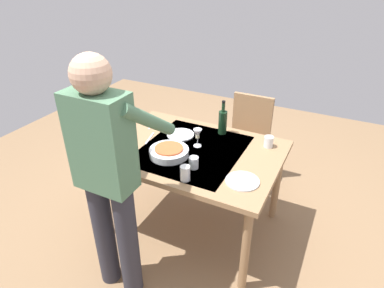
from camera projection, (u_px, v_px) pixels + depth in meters
name	position (u px, v px, depth m)	size (l,w,h in m)	color
ground_plane	(192.00, 224.00, 3.00)	(6.00, 6.00, 0.00)	#846647
dining_table	(192.00, 158.00, 2.66)	(1.37, 0.99, 0.77)	#93704C
chair_near	(248.00, 135.00, 3.35)	(0.40, 0.40, 0.91)	brown
person_server	(108.00, 172.00, 2.01)	(0.42, 0.61, 1.69)	#2D2D38
wine_bottle	(223.00, 121.00, 2.81)	(0.07, 0.07, 0.30)	black
wine_glass_left	(198.00, 135.00, 2.61)	(0.07, 0.07, 0.15)	white
water_cup_near_left	(269.00, 142.00, 2.64)	(0.07, 0.07, 0.09)	silver
water_cup_near_right	(185.00, 173.00, 2.24)	(0.07, 0.07, 0.11)	silver
water_cup_far_left	(194.00, 163.00, 2.37)	(0.07, 0.07, 0.09)	silver
serving_bowl_pasta	(169.00, 152.00, 2.53)	(0.30, 0.30, 0.07)	silver
dinner_plate_near	(181.00, 135.00, 2.82)	(0.23, 0.23, 0.01)	silver
dinner_plate_far	(242.00, 181.00, 2.24)	(0.23, 0.23, 0.01)	silver
table_knife	(150.00, 138.00, 2.77)	(0.01, 0.20, 0.01)	silver
table_fork	(152.00, 125.00, 2.99)	(0.01, 0.18, 0.01)	silver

